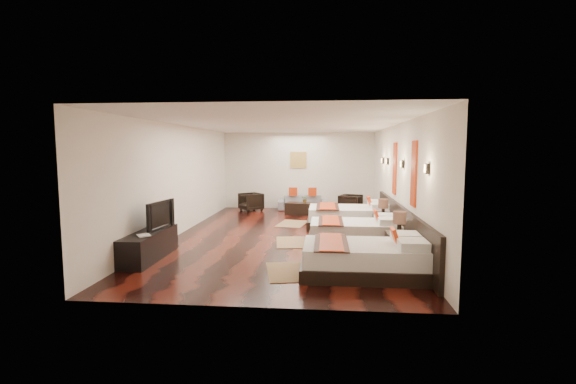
# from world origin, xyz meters

# --- Properties ---
(floor) EXTENTS (5.50, 9.50, 0.01)m
(floor) POSITION_xyz_m (0.00, 0.00, 0.00)
(floor) COLOR black
(floor) RESTS_ON ground
(ceiling) EXTENTS (5.50, 9.50, 0.01)m
(ceiling) POSITION_xyz_m (0.00, 0.00, 2.80)
(ceiling) COLOR white
(ceiling) RESTS_ON floor
(back_wall) EXTENTS (5.50, 0.01, 2.80)m
(back_wall) POSITION_xyz_m (0.00, 4.75, 1.40)
(back_wall) COLOR silver
(back_wall) RESTS_ON floor
(left_wall) EXTENTS (0.01, 9.50, 2.80)m
(left_wall) POSITION_xyz_m (-2.75, 0.00, 1.40)
(left_wall) COLOR silver
(left_wall) RESTS_ON floor
(right_wall) EXTENTS (0.01, 9.50, 2.80)m
(right_wall) POSITION_xyz_m (2.75, 0.00, 1.40)
(right_wall) COLOR silver
(right_wall) RESTS_ON floor
(headboard_panel) EXTENTS (0.08, 6.60, 0.90)m
(headboard_panel) POSITION_xyz_m (2.71, -0.80, 0.45)
(headboard_panel) COLOR black
(headboard_panel) RESTS_ON floor
(bed_near) EXTENTS (2.20, 1.38, 0.84)m
(bed_near) POSITION_xyz_m (1.70, -3.11, 0.29)
(bed_near) COLOR black
(bed_near) RESTS_ON floor
(bed_mid) EXTENTS (2.11, 1.32, 0.80)m
(bed_mid) POSITION_xyz_m (1.70, -0.80, 0.28)
(bed_mid) COLOR black
(bed_mid) RESTS_ON floor
(bed_far) EXTENTS (2.34, 1.47, 0.89)m
(bed_far) POSITION_xyz_m (1.70, 1.17, 0.31)
(bed_far) COLOR black
(bed_far) RESTS_ON floor
(nightstand_a) EXTENTS (0.49, 0.49, 0.96)m
(nightstand_a) POSITION_xyz_m (2.44, -2.08, 0.34)
(nightstand_a) COLOR black
(nightstand_a) RESTS_ON floor
(nightstand_b) EXTENTS (0.48, 0.48, 0.94)m
(nightstand_b) POSITION_xyz_m (2.44, 0.14, 0.33)
(nightstand_b) COLOR black
(nightstand_b) RESTS_ON floor
(jute_mat_near) EXTENTS (0.97, 1.32, 0.01)m
(jute_mat_near) POSITION_xyz_m (0.35, -3.10, 0.01)
(jute_mat_near) COLOR olive
(jute_mat_near) RESTS_ON floor
(jute_mat_mid) EXTENTS (0.89, 1.28, 0.01)m
(jute_mat_mid) POSITION_xyz_m (0.23, -0.80, 0.01)
(jute_mat_mid) COLOR olive
(jute_mat_mid) RESTS_ON floor
(jute_mat_far) EXTENTS (0.94, 1.31, 0.01)m
(jute_mat_far) POSITION_xyz_m (0.03, 1.59, 0.01)
(jute_mat_far) COLOR olive
(jute_mat_far) RESTS_ON floor
(tv_console) EXTENTS (0.50, 1.80, 0.55)m
(tv_console) POSITION_xyz_m (-2.50, -2.48, 0.28)
(tv_console) COLOR black
(tv_console) RESTS_ON floor
(tv) EXTENTS (0.26, 1.02, 0.58)m
(tv) POSITION_xyz_m (-2.45, -2.21, 0.84)
(tv) COLOR black
(tv) RESTS_ON tv_console
(book) EXTENTS (0.35, 0.37, 0.03)m
(book) POSITION_xyz_m (-2.50, -2.96, 0.56)
(book) COLOR black
(book) RESTS_ON tv_console
(figurine) EXTENTS (0.37, 0.37, 0.36)m
(figurine) POSITION_xyz_m (-2.50, -1.72, 0.73)
(figurine) COLOR brown
(figurine) RESTS_ON tv_console
(sofa) EXTENTS (1.82, 0.83, 0.52)m
(sofa) POSITION_xyz_m (0.19, 4.36, 0.26)
(sofa) COLOR slate
(sofa) RESTS_ON floor
(armchair_left) EXTENTS (0.99, 0.99, 0.65)m
(armchair_left) POSITION_xyz_m (-1.65, 3.99, 0.32)
(armchair_left) COLOR black
(armchair_left) RESTS_ON floor
(armchair_right) EXTENTS (0.91, 0.90, 0.64)m
(armchair_right) POSITION_xyz_m (1.87, 3.83, 0.32)
(armchair_right) COLOR black
(armchair_right) RESTS_ON floor
(coffee_table) EXTENTS (1.08, 0.69, 0.40)m
(coffee_table) POSITION_xyz_m (0.19, 3.31, 0.20)
(coffee_table) COLOR black
(coffee_table) RESTS_ON floor
(table_plant) EXTENTS (0.25, 0.22, 0.27)m
(table_plant) POSITION_xyz_m (0.32, 3.33, 0.53)
(table_plant) COLOR #285E1F
(table_plant) RESTS_ON coffee_table
(orange_panel_a) EXTENTS (0.04, 0.40, 1.30)m
(orange_panel_a) POSITION_xyz_m (2.73, -1.90, 1.70)
(orange_panel_a) COLOR #D86014
(orange_panel_a) RESTS_ON right_wall
(orange_panel_b) EXTENTS (0.04, 0.40, 1.30)m
(orange_panel_b) POSITION_xyz_m (2.73, 0.30, 1.70)
(orange_panel_b) COLOR #D86014
(orange_panel_b) RESTS_ON right_wall
(sconce_near) EXTENTS (0.07, 0.12, 0.18)m
(sconce_near) POSITION_xyz_m (2.70, -3.00, 1.85)
(sconce_near) COLOR black
(sconce_near) RESTS_ON right_wall
(sconce_mid) EXTENTS (0.07, 0.12, 0.18)m
(sconce_mid) POSITION_xyz_m (2.70, -0.80, 1.85)
(sconce_mid) COLOR black
(sconce_mid) RESTS_ON right_wall
(sconce_far) EXTENTS (0.07, 0.12, 0.18)m
(sconce_far) POSITION_xyz_m (2.70, 1.40, 1.85)
(sconce_far) COLOR black
(sconce_far) RESTS_ON right_wall
(sconce_lounge) EXTENTS (0.07, 0.12, 0.18)m
(sconce_lounge) POSITION_xyz_m (2.70, 2.30, 1.85)
(sconce_lounge) COLOR black
(sconce_lounge) RESTS_ON right_wall
(gold_artwork) EXTENTS (0.60, 0.04, 0.60)m
(gold_artwork) POSITION_xyz_m (0.00, 4.73, 1.80)
(gold_artwork) COLOR #AD873F
(gold_artwork) RESTS_ON back_wall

